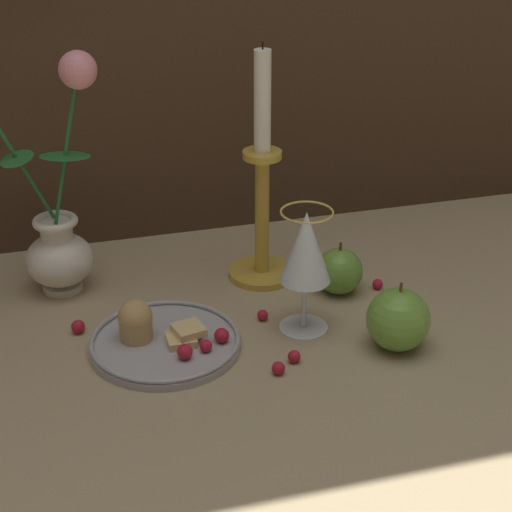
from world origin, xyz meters
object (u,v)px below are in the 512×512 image
Objects in this scene: vase at (47,209)px; apple_beside_vase at (339,271)px; candlestick at (262,200)px; apple_near_glass at (398,319)px; wine_glass at (306,252)px; plate_with_pastries at (161,338)px.

vase reaches higher than apple_beside_vase.
apple_beside_vase is at bearing -16.42° from vase.
apple_beside_vase is (0.39, -0.12, -0.10)m from vase.
apple_beside_vase is at bearing -39.15° from candlestick.
apple_beside_vase is 0.16m from apple_near_glass.
wine_glass is 0.15m from apple_near_glass.
apple_near_glass is at bearing -15.38° from plate_with_pastries.
apple_near_glass is at bearing -82.37° from apple_beside_vase.
candlestick reaches higher than wine_glass.
plate_with_pastries is at bearing 178.74° from wine_glass.
wine_glass is (0.19, -0.00, 0.10)m from plate_with_pastries.
candlestick is 0.15m from apple_beside_vase.
plate_with_pastries is 2.07× the size of apple_near_glass.
vase reaches higher than plate_with_pastries.
vase is at bearing 146.68° from apple_near_glass.
plate_with_pastries is 0.26m from candlestick.
candlestick is at bearing -7.54° from vase.
plate_with_pastries is 0.22m from wine_glass.
vase and candlestick have the same top height.
plate_with_pastries is at bearing -139.60° from candlestick.
apple_near_glass is at bearing -33.32° from vase.
plate_with_pastries is 0.56× the size of candlestick.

